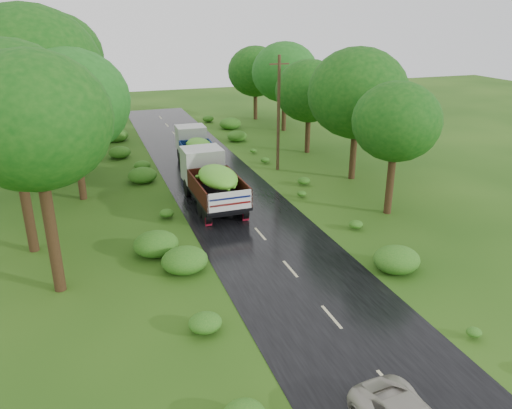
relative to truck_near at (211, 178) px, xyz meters
name	(u,v)px	position (x,y,z in m)	size (l,w,h in m)	color
ground	(332,317)	(1.27, -13.04, -1.66)	(120.00, 120.00, 0.00)	#19400D
road	(282,259)	(1.27, -8.04, -1.65)	(6.50, 80.00, 0.02)	black
road_lines	(274,250)	(1.27, -7.04, -1.64)	(0.12, 69.60, 0.00)	#BFB78C
truck_near	(211,178)	(0.00, 0.00, 0.00)	(2.54, 6.99, 2.93)	black
truck_far	(196,147)	(0.89, 7.97, -0.16)	(2.43, 6.36, 2.64)	black
utility_pole	(278,113)	(6.30, 5.18, 2.51)	(1.42, 0.22, 8.10)	#382616
trees_left	(43,77)	(-8.89, 9.54, 5.11)	(6.21, 33.51, 9.27)	black
trees_right	(308,86)	(10.53, 9.54, 3.63)	(5.72, 30.80, 7.47)	black
shrubs	(228,191)	(1.27, 0.96, -1.31)	(11.90, 44.00, 0.70)	#216317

